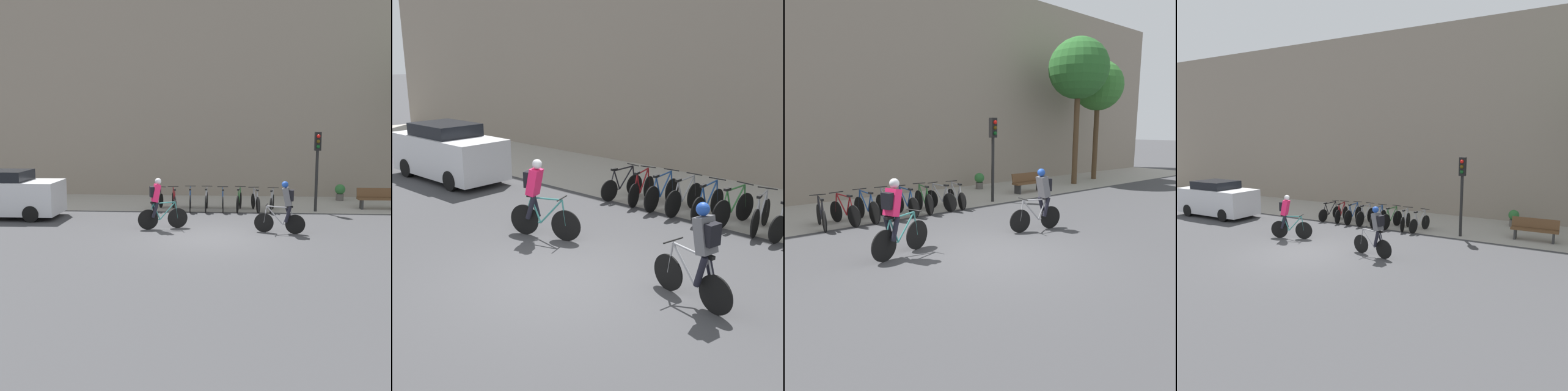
{
  "view_description": "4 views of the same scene",
  "coord_description": "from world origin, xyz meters",
  "views": [
    {
      "loc": [
        0.57,
        -15.45,
        3.75
      ],
      "look_at": [
        -0.59,
        2.24,
        1.04
      ],
      "focal_mm": 45.0,
      "sensor_mm": 36.0,
      "label": 1
    },
    {
      "loc": [
        6.06,
        -5.82,
        3.97
      ],
      "look_at": [
        -0.57,
        1.47,
        1.15
      ],
      "focal_mm": 45.0,
      "sensor_mm": 36.0,
      "label": 2
    },
    {
      "loc": [
        -5.5,
        -6.45,
        2.85
      ],
      "look_at": [
        1.57,
        2.39,
        0.88
      ],
      "focal_mm": 35.0,
      "sensor_mm": 36.0,
      "label": 3
    },
    {
      "loc": [
        8.6,
        -10.38,
        4.08
      ],
      "look_at": [
        0.69,
        3.78,
        1.61
      ],
      "focal_mm": 35.0,
      "sensor_mm": 36.0,
      "label": 4
    }
  ],
  "objects": [
    {
      "name": "building_facade",
      "position": [
        0.0,
        9.3,
        4.91
      ],
      "size": [
        44.0,
        0.6,
        9.82
      ],
      "primitive_type": "cube",
      "color": "gray",
      "rests_on": "ground"
    },
    {
      "name": "parked_car",
      "position": [
        -8.07,
        2.86,
        0.9
      ],
      "size": [
        4.3,
        1.84,
        1.85
      ],
      "color": "silver",
      "rests_on": "ground"
    },
    {
      "name": "cyclist_grey",
      "position": [
        2.5,
        0.78,
        0.95
      ],
      "size": [
        1.68,
        0.56,
        1.77
      ],
      "color": "black",
      "rests_on": "ground"
    },
    {
      "name": "parked_bike_7",
      "position": [
        2.44,
        4.9,
        0.39
      ],
      "size": [
        0.47,
        1.62,
        0.95
      ],
      "color": "black",
      "rests_on": "ground"
    },
    {
      "name": "parked_bike_1",
      "position": [
        -1.67,
        4.9,
        0.4
      ],
      "size": [
        0.5,
        1.63,
        0.96
      ],
      "color": "black",
      "rests_on": "ground"
    },
    {
      "name": "kerb_strip",
      "position": [
        0.0,
        6.75,
        0.0
      ],
      "size": [
        44.0,
        4.5,
        0.01
      ],
      "primitive_type": "cube",
      "color": "#A39E93",
      "rests_on": "ground"
    },
    {
      "name": "cyclist_pink",
      "position": [
        -1.82,
        1.18,
        0.95
      ],
      "size": [
        1.68,
        0.66,
        1.8
      ],
      "color": "black",
      "rests_on": "ground"
    },
    {
      "name": "parked_bike_5",
      "position": [
        1.07,
        4.9,
        0.41
      ],
      "size": [
        0.46,
        1.67,
        0.99
      ],
      "color": "black",
      "rests_on": "ground"
    },
    {
      "name": "traffic_light_pole",
      "position": [
        4.25,
        4.93,
        2.3
      ],
      "size": [
        0.26,
        0.3,
        3.3
      ],
      "color": "black",
      "rests_on": "ground"
    },
    {
      "name": "potted_plant",
      "position": [
        5.9,
        7.87,
        0.44
      ],
      "size": [
        0.48,
        0.48,
        0.78
      ],
      "color": "#56514C",
      "rests_on": "ground"
    },
    {
      "name": "parked_bike_0",
      "position": [
        -2.36,
        4.9,
        0.38
      ],
      "size": [
        0.46,
        1.61,
        0.94
      ],
      "color": "black",
      "rests_on": "ground"
    },
    {
      "name": "parked_bike_6",
      "position": [
        1.76,
        4.9,
        0.4
      ],
      "size": [
        0.46,
        1.62,
        0.97
      ],
      "color": "black",
      "rests_on": "ground"
    },
    {
      "name": "parked_bike_2",
      "position": [
        -0.99,
        4.9,
        0.41
      ],
      "size": [
        0.46,
        1.77,
        0.99
      ],
      "color": "black",
      "rests_on": "ground"
    },
    {
      "name": "bench",
      "position": [
        7.03,
        5.69,
        0.47
      ],
      "size": [
        1.77,
        0.44,
        0.89
      ],
      "color": "brown",
      "rests_on": "ground"
    },
    {
      "name": "parked_bike_4",
      "position": [
        0.39,
        4.9,
        0.4
      ],
      "size": [
        0.46,
        1.69,
        0.97
      ],
      "color": "black",
      "rests_on": "ground"
    },
    {
      "name": "parked_bike_3",
      "position": [
        -0.3,
        4.9,
        0.41
      ],
      "size": [
        0.46,
        1.74,
        0.99
      ],
      "color": "black",
      "rests_on": "ground"
    },
    {
      "name": "ground",
      "position": [
        0.0,
        0.0,
        0.0
      ],
      "size": [
        200.0,
        200.0,
        0.0
      ],
      "primitive_type": "plane",
      "color": "#3D3D3F"
    }
  ]
}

